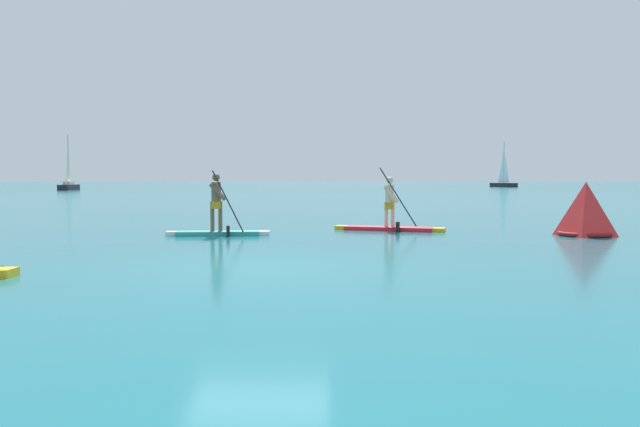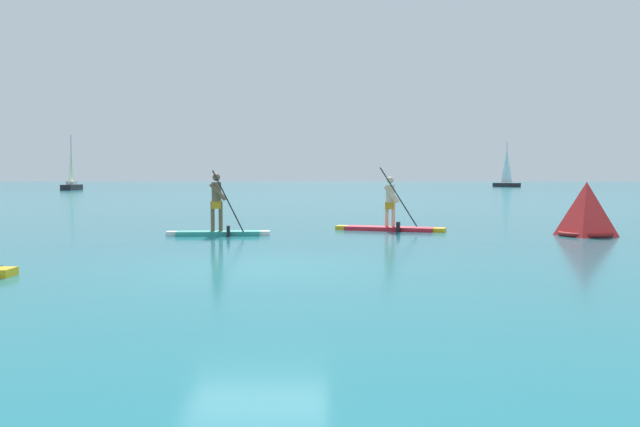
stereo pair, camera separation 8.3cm
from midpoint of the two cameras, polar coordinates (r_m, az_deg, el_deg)
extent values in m
plane|color=#1E727F|center=(11.83, -5.24, -4.71)|extent=(440.00, 440.00, 0.00)
cube|color=yellow|center=(11.95, -25.50, -4.60)|extent=(0.32, 0.46, 0.13)
cube|color=teal|center=(18.52, -8.62, -1.69)|extent=(2.31, 0.75, 0.12)
cube|color=white|center=(18.45, -4.66, -1.69)|extent=(0.31, 0.43, 0.12)
cube|color=white|center=(18.68, -12.52, -1.69)|extent=(0.31, 0.37, 0.12)
cylinder|color=brown|center=(18.48, -8.43, -0.24)|extent=(0.11, 0.11, 0.82)
cylinder|color=brown|center=(18.50, -9.11, -0.24)|extent=(0.11, 0.11, 0.82)
cube|color=orange|center=(18.47, -8.78, 0.76)|extent=(0.28, 0.24, 0.22)
cylinder|color=brown|center=(18.46, -8.79, 1.86)|extent=(0.26, 0.26, 0.53)
sphere|color=brown|center=(18.46, -8.80, 3.11)|extent=(0.21, 0.21, 0.21)
cylinder|color=brown|center=(18.61, -8.59, 1.86)|extent=(0.46, 0.12, 0.49)
cylinder|color=brown|center=(18.31, -8.68, 1.83)|extent=(0.46, 0.12, 0.49)
cylinder|color=black|center=(18.05, -7.79, 1.04)|extent=(0.85, 0.10, 1.69)
cube|color=black|center=(18.10, -7.77, -1.55)|extent=(0.09, 0.21, 0.32)
cube|color=red|center=(20.09, 6.14, -1.30)|extent=(2.75, 1.50, 0.11)
cube|color=yellow|center=(19.82, 10.38, -1.40)|extent=(0.47, 0.57, 0.11)
cube|color=yellow|center=(20.48, 2.04, -1.20)|extent=(0.45, 0.50, 0.11)
cylinder|color=beige|center=(20.04, 6.45, -0.10)|extent=(0.11, 0.11, 0.73)
cylinder|color=beige|center=(20.09, 5.89, -0.09)|extent=(0.11, 0.11, 0.73)
cube|color=orange|center=(20.05, 6.18, 0.69)|extent=(0.32, 0.29, 0.22)
cylinder|color=beige|center=(20.04, 6.18, 1.71)|extent=(0.26, 0.26, 0.53)
sphere|color=beige|center=(20.03, 6.19, 2.86)|extent=(0.21, 0.21, 0.21)
cylinder|color=beige|center=(20.18, 6.42, 1.66)|extent=(0.41, 0.21, 0.53)
cylinder|color=beige|center=(19.88, 6.23, 1.64)|extent=(0.41, 0.21, 0.53)
cylinder|color=black|center=(19.53, 6.89, 1.44)|extent=(1.08, 0.40, 1.74)
cube|color=black|center=(19.57, 6.87, -1.20)|extent=(0.14, 0.21, 0.32)
pyramid|color=red|center=(19.57, 22.07, 0.38)|extent=(1.63, 1.63, 1.49)
torus|color=maroon|center=(19.61, 22.03, -1.62)|extent=(1.46, 1.46, 0.12)
cube|color=black|center=(86.08, -20.58, 2.12)|extent=(1.52, 4.78, 0.67)
cylinder|color=#B2B2B7|center=(86.10, -20.62, 4.36)|extent=(0.12, 0.12, 6.05)
pyramid|color=beige|center=(86.09, -20.62, 3.99)|extent=(0.34, 2.12, 4.75)
cube|color=silver|center=(86.08, -20.59, 2.48)|extent=(0.97, 1.75, 0.40)
cube|color=black|center=(109.95, 15.79, 2.38)|extent=(3.56, 4.93, 0.64)
cylinder|color=#B2B2B7|center=(109.96, 15.82, 4.26)|extent=(0.12, 0.12, 6.58)
pyramid|color=white|center=(109.96, 15.82, 4.04)|extent=(0.75, 2.11, 5.51)
camera|label=1|loc=(0.04, -89.86, 0.01)|focal=37.14mm
camera|label=2|loc=(0.04, 90.14, -0.01)|focal=37.14mm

